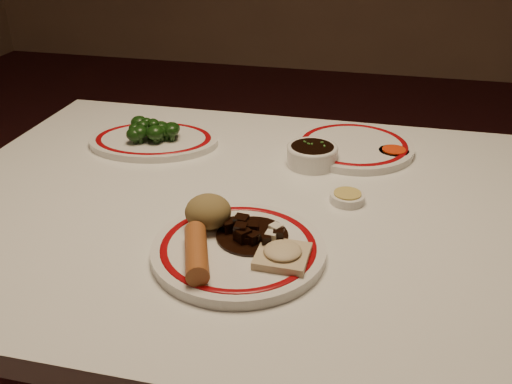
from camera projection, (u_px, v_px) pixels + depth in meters
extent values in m
cube|color=white|center=(253.00, 211.00, 1.05)|extent=(1.20, 0.90, 0.04)
cylinder|color=black|center=(106.00, 236.00, 1.67)|extent=(0.06, 0.06, 0.71)
cylinder|color=black|center=(494.00, 288.00, 1.46)|extent=(0.06, 0.06, 0.71)
cylinder|color=white|center=(239.00, 250.00, 0.89)|extent=(0.36, 0.36, 0.02)
torus|color=maroon|center=(238.00, 246.00, 0.88)|extent=(0.31, 0.31, 0.00)
ellipsoid|color=olive|center=(208.00, 212.00, 0.92)|extent=(0.08, 0.08, 0.05)
cylinder|color=#AD5D2A|center=(196.00, 252.00, 0.84)|extent=(0.07, 0.13, 0.03)
cube|color=#C9B38E|center=(282.00, 256.00, 0.85)|extent=(0.08, 0.08, 0.01)
ellipsoid|color=#C9B38E|center=(283.00, 251.00, 0.84)|extent=(0.06, 0.06, 0.02)
cylinder|color=black|center=(252.00, 236.00, 0.90)|extent=(0.12, 0.12, 0.00)
cube|color=black|center=(251.00, 231.00, 0.90)|extent=(0.03, 0.03, 0.02)
cube|color=black|center=(279.00, 234.00, 0.88)|extent=(0.02, 0.02, 0.02)
cube|color=black|center=(266.00, 240.00, 0.87)|extent=(0.02, 0.02, 0.01)
cube|color=black|center=(246.00, 231.00, 0.90)|extent=(0.02, 0.02, 0.01)
cube|color=black|center=(256.00, 238.00, 0.88)|extent=(0.02, 0.02, 0.02)
cube|color=black|center=(252.00, 229.00, 0.90)|extent=(0.02, 0.02, 0.02)
cube|color=black|center=(241.00, 230.00, 0.89)|extent=(0.02, 0.02, 0.02)
cube|color=black|center=(243.00, 235.00, 0.89)|extent=(0.03, 0.03, 0.02)
cube|color=black|center=(252.00, 238.00, 0.88)|extent=(0.03, 0.03, 0.02)
cube|color=black|center=(230.00, 226.00, 0.91)|extent=(0.03, 0.03, 0.02)
cube|color=black|center=(249.00, 240.00, 0.88)|extent=(0.02, 0.02, 0.01)
cube|color=black|center=(241.00, 222.00, 0.91)|extent=(0.02, 0.02, 0.02)
cube|color=beige|center=(276.00, 228.00, 0.88)|extent=(0.02, 0.02, 0.01)
cube|color=beige|center=(271.00, 235.00, 0.87)|extent=(0.02, 0.02, 0.01)
torus|color=maroon|center=(154.00, 138.00, 1.27)|extent=(0.29, 0.29, 0.00)
cylinder|color=#23471C|center=(154.00, 135.00, 1.28)|extent=(0.01, 0.01, 0.01)
ellipsoid|color=black|center=(154.00, 129.00, 1.27)|extent=(0.03, 0.03, 0.02)
cylinder|color=#23471C|center=(166.00, 136.00, 1.27)|extent=(0.01, 0.01, 0.01)
ellipsoid|color=black|center=(165.00, 130.00, 1.26)|extent=(0.03, 0.03, 0.02)
cylinder|color=#23471C|center=(153.00, 133.00, 1.28)|extent=(0.01, 0.01, 0.01)
ellipsoid|color=black|center=(152.00, 126.00, 1.27)|extent=(0.03, 0.03, 0.02)
cylinder|color=#23471C|center=(154.00, 133.00, 1.28)|extent=(0.01, 0.01, 0.02)
ellipsoid|color=black|center=(153.00, 126.00, 1.27)|extent=(0.03, 0.03, 0.03)
cylinder|color=#23471C|center=(140.00, 140.00, 1.24)|extent=(0.01, 0.01, 0.01)
ellipsoid|color=black|center=(140.00, 132.00, 1.24)|extent=(0.03, 0.03, 0.03)
cylinder|color=#23471C|center=(150.00, 136.00, 1.27)|extent=(0.01, 0.01, 0.01)
ellipsoid|color=black|center=(149.00, 129.00, 1.26)|extent=(0.03, 0.03, 0.03)
cylinder|color=#23471C|center=(136.00, 141.00, 1.24)|extent=(0.01, 0.01, 0.01)
ellipsoid|color=black|center=(135.00, 134.00, 1.24)|extent=(0.04, 0.04, 0.03)
cylinder|color=#23471C|center=(140.00, 130.00, 1.30)|extent=(0.01, 0.01, 0.01)
ellipsoid|color=black|center=(139.00, 123.00, 1.29)|extent=(0.04, 0.04, 0.03)
cylinder|color=#23471C|center=(172.00, 135.00, 1.27)|extent=(0.01, 0.01, 0.01)
ellipsoid|color=black|center=(172.00, 129.00, 1.27)|extent=(0.04, 0.04, 0.03)
cylinder|color=#23471C|center=(150.00, 131.00, 1.30)|extent=(0.01, 0.01, 0.01)
ellipsoid|color=black|center=(150.00, 126.00, 1.29)|extent=(0.03, 0.03, 0.02)
cylinder|color=#23471C|center=(172.00, 138.00, 1.25)|extent=(0.01, 0.01, 0.02)
ellipsoid|color=black|center=(172.00, 130.00, 1.25)|extent=(0.03, 0.03, 0.03)
cylinder|color=#23471C|center=(153.00, 134.00, 1.27)|extent=(0.01, 0.01, 0.02)
ellipsoid|color=black|center=(152.00, 126.00, 1.26)|extent=(0.04, 0.04, 0.03)
cylinder|color=#23471C|center=(156.00, 140.00, 1.24)|extent=(0.01, 0.01, 0.01)
ellipsoid|color=black|center=(155.00, 133.00, 1.24)|extent=(0.04, 0.04, 0.03)
cylinder|color=#23471C|center=(162.00, 138.00, 1.25)|extent=(0.01, 0.01, 0.01)
ellipsoid|color=black|center=(161.00, 131.00, 1.25)|extent=(0.03, 0.03, 0.03)
cylinder|color=#23471C|center=(167.00, 138.00, 1.26)|extent=(0.01, 0.01, 0.01)
ellipsoid|color=black|center=(166.00, 132.00, 1.25)|extent=(0.03, 0.03, 0.02)
cylinder|color=#23471C|center=(161.00, 135.00, 1.27)|extent=(0.01, 0.01, 0.01)
ellipsoid|color=black|center=(161.00, 128.00, 1.27)|extent=(0.04, 0.04, 0.03)
cylinder|color=#23471C|center=(158.00, 139.00, 1.25)|extent=(0.01, 0.01, 0.01)
ellipsoid|color=black|center=(158.00, 133.00, 1.25)|extent=(0.03, 0.03, 0.02)
cylinder|color=#23471C|center=(135.00, 134.00, 1.28)|extent=(0.01, 0.01, 0.01)
ellipsoid|color=black|center=(135.00, 128.00, 1.28)|extent=(0.03, 0.03, 0.02)
ellipsoid|color=black|center=(153.00, 124.00, 1.24)|extent=(0.02, 0.02, 0.02)
ellipsoid|color=black|center=(143.00, 125.00, 1.26)|extent=(0.03, 0.03, 0.02)
ellipsoid|color=black|center=(153.00, 123.00, 1.26)|extent=(0.03, 0.03, 0.02)
ellipsoid|color=black|center=(146.00, 122.00, 1.27)|extent=(0.02, 0.02, 0.02)
cylinder|color=white|center=(312.00, 156.00, 1.18)|extent=(0.10, 0.10, 0.04)
cylinder|color=black|center=(312.00, 147.00, 1.17)|extent=(0.09, 0.09, 0.00)
cylinder|color=white|center=(394.00, 154.00, 1.21)|extent=(0.06, 0.06, 0.02)
cylinder|color=red|center=(394.00, 150.00, 1.21)|extent=(0.05, 0.05, 0.00)
cylinder|color=white|center=(347.00, 198.00, 1.04)|extent=(0.06, 0.06, 0.02)
cylinder|color=tan|center=(348.00, 193.00, 1.04)|extent=(0.05, 0.05, 0.00)
cylinder|color=white|center=(353.00, 147.00, 1.25)|extent=(0.31, 0.31, 0.02)
torus|color=maroon|center=(354.00, 144.00, 1.24)|extent=(0.27, 0.27, 0.00)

